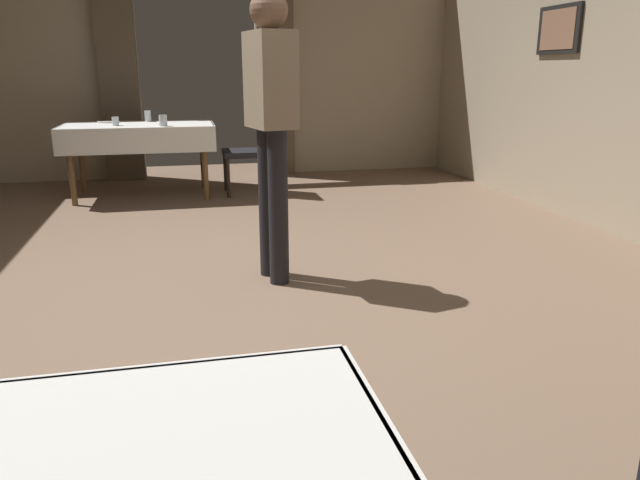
{
  "coord_description": "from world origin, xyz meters",
  "views": [
    {
      "loc": [
        -0.22,
        -3.43,
        1.28
      ],
      "look_at": [
        0.66,
        0.47,
        0.14
      ],
      "focal_mm": 33.39,
      "sensor_mm": 36.0,
      "label": 1
    }
  ],
  "objects": [
    {
      "name": "chair_mid_right",
      "position": [
        0.47,
        2.91,
        0.52
      ],
      "size": [
        0.44,
        0.44,
        0.93
      ],
      "color": "black",
      "rests_on": "ground"
    },
    {
      "name": "wall_back",
      "position": [
        0.0,
        4.18,
        1.52
      ],
      "size": [
        6.4,
        0.27,
        3.0
      ],
      "color": "tan",
      "rests_on": "ground"
    },
    {
      "name": "glass_mid_b",
      "position": [
        -0.88,
        2.88,
        0.79
      ],
      "size": [
        0.07,
        0.07,
        0.09
      ],
      "primitive_type": "cylinder",
      "color": "silver",
      "rests_on": "dining_table_mid"
    },
    {
      "name": "ground",
      "position": [
        0.0,
        0.0,
        0.0
      ],
      "size": [
        10.08,
        10.08,
        0.0
      ],
      "primitive_type": "plane",
      "color": "#7A604C"
    },
    {
      "name": "person_waiter_by_doorway",
      "position": [
        0.29,
        0.14,
        1.02
      ],
      "size": [
        0.29,
        0.4,
        1.72
      ],
      "color": "black",
      "rests_on": "ground"
    },
    {
      "name": "dining_table_mid",
      "position": [
        -0.67,
        3.01,
        0.66
      ],
      "size": [
        1.51,
        0.89,
        0.75
      ],
      "color": "brown",
      "rests_on": "ground"
    },
    {
      "name": "plate_mid_d",
      "position": [
        -0.99,
        3.29,
        0.76
      ],
      "size": [
        0.23,
        0.23,
        0.01
      ],
      "primitive_type": "cylinder",
      "color": "white",
      "rests_on": "dining_table_mid"
    },
    {
      "name": "glass_mid_c",
      "position": [
        -0.58,
        3.3,
        0.81
      ],
      "size": [
        0.07,
        0.07,
        0.12
      ],
      "primitive_type": "cylinder",
      "color": "silver",
      "rests_on": "dining_table_mid"
    },
    {
      "name": "glass_mid_a",
      "position": [
        -0.41,
        2.7,
        0.8
      ],
      "size": [
        0.08,
        0.08,
        0.11
      ],
      "primitive_type": "cylinder",
      "color": "silver",
      "rests_on": "dining_table_mid"
    }
  ]
}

